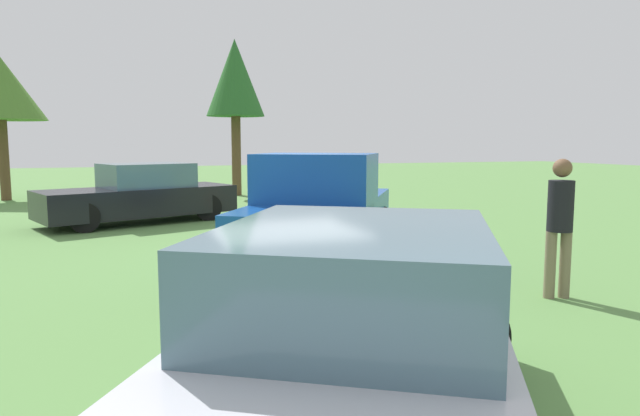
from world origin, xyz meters
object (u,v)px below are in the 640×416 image
object	(u,v)px
tree_side	(235,80)
person_visitor	(560,219)
sedan_near	(350,357)
traffic_cone	(345,217)
sedan_far	(140,195)
pickup_truck	(318,206)
person_bystander	(317,182)

from	to	relation	value
tree_side	person_visitor	bearing A→B (deg)	-85.64
sedan_near	traffic_cone	world-z (taller)	sedan_near
person_visitor	sedan_far	bearing A→B (deg)	43.45
sedan_near	traffic_cone	bearing A→B (deg)	-170.39
pickup_truck	person_bystander	xyz separation A→B (m)	(1.77, 5.23, 0.02)
sedan_far	traffic_cone	size ratio (longest dim) A/B	9.07
pickup_truck	tree_side	size ratio (longest dim) A/B	0.83
person_visitor	pickup_truck	bearing A→B (deg)	49.77
person_bystander	person_visitor	size ratio (longest dim) A/B	0.95
sedan_near	sedan_far	distance (m)	11.70
sedan_far	tree_side	distance (m)	8.32
person_bystander	person_visitor	world-z (taller)	person_visitor
sedan_near	person_bystander	size ratio (longest dim) A/B	2.87
person_bystander	tree_side	xyz separation A→B (m)	(-0.78, 7.16, 3.37)
sedan_near	tree_side	world-z (taller)	tree_side
tree_side	person_bystander	bearing A→B (deg)	-83.81
person_visitor	tree_side	bearing A→B (deg)	19.42
pickup_truck	person_visitor	size ratio (longest dim) A/B	2.67
person_visitor	traffic_cone	size ratio (longest dim) A/B	3.28
sedan_near	person_bystander	xyz separation A→B (m)	(3.58, 11.01, 0.27)
sedan_far	person_visitor	size ratio (longest dim) A/B	2.76
sedan_far	person_bystander	distance (m)	4.52
sedan_near	person_visitor	bearing A→B (deg)	154.78
person_bystander	traffic_cone	bearing A→B (deg)	134.59
person_visitor	tree_side	xyz separation A→B (m)	(-1.18, 15.53, 3.30)
person_bystander	tree_side	distance (m)	7.95
pickup_truck	sedan_near	size ratio (longest dim) A/B	0.98
sedan_far	traffic_cone	world-z (taller)	sedan_far
person_bystander	pickup_truck	bearing A→B (deg)	115.05
sedan_near	sedan_far	size ratio (longest dim) A/B	0.98
person_visitor	tree_side	size ratio (longest dim) A/B	0.31
sedan_near	tree_side	size ratio (longest dim) A/B	0.84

